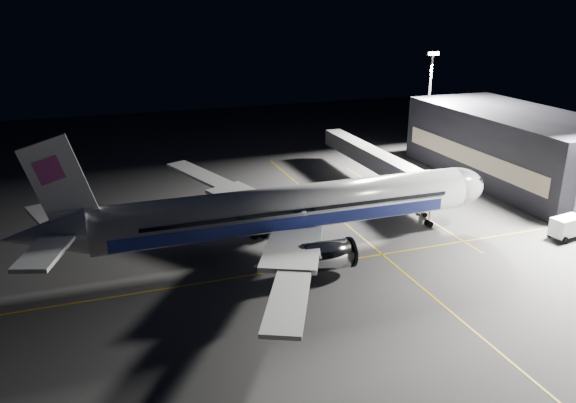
% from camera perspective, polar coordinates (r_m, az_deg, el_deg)
% --- Properties ---
extents(ground, '(200.00, 200.00, 0.00)m').
position_cam_1_polar(ground, '(72.05, 0.22, -4.60)').
color(ground, '#4C4C4F').
rests_on(ground, ground).
extents(guide_line_main, '(0.25, 80.00, 0.01)m').
position_cam_1_polar(guide_line_main, '(75.71, 7.38, -3.53)').
color(guide_line_main, gold).
rests_on(guide_line_main, ground).
extents(guide_line_cross, '(70.00, 0.25, 0.01)m').
position_cam_1_polar(guide_line_cross, '(66.96, 1.95, -6.59)').
color(guide_line_cross, gold).
rests_on(guide_line_cross, ground).
extents(guide_line_side, '(0.25, 40.00, 0.01)m').
position_cam_1_polar(guide_line_side, '(89.34, 11.43, -0.08)').
color(guide_line_side, gold).
rests_on(guide_line_side, ground).
extents(airliner, '(61.48, 54.22, 16.64)m').
position_cam_1_polar(airliner, '(69.75, -0.61, -0.86)').
color(airliner, silver).
rests_on(airliner, ground).
extents(terminal, '(18.12, 40.00, 12.00)m').
position_cam_1_polar(terminal, '(104.59, 21.99, 5.19)').
color(terminal, black).
rests_on(terminal, ground).
extents(jet_bridge, '(3.60, 34.40, 6.30)m').
position_cam_1_polar(jet_bridge, '(94.62, 9.17, 4.08)').
color(jet_bridge, '#B2B2B7').
rests_on(jet_bridge, ground).
extents(floodlight_mast_north, '(2.40, 0.68, 20.70)m').
position_cam_1_polar(floodlight_mast_north, '(113.81, 14.17, 10.39)').
color(floodlight_mast_north, '#59595E').
rests_on(floodlight_mast_north, ground).
extents(service_truck, '(6.03, 3.19, 2.94)m').
position_cam_1_polar(service_truck, '(83.03, 26.67, -2.26)').
color(service_truck, white).
rests_on(service_truck, ground).
extents(baggage_tug, '(2.80, 2.54, 1.66)m').
position_cam_1_polar(baggage_tug, '(87.10, -3.84, 0.29)').
color(baggage_tug, black).
rests_on(baggage_tug, ground).
extents(safety_cone_a, '(0.34, 0.34, 0.51)m').
position_cam_1_polar(safety_cone_a, '(77.60, -4.18, -2.61)').
color(safety_cone_a, orange).
rests_on(safety_cone_a, ground).
extents(safety_cone_b, '(0.41, 0.41, 0.61)m').
position_cam_1_polar(safety_cone_b, '(74.35, -3.63, -3.59)').
color(safety_cone_b, orange).
rests_on(safety_cone_b, ground).
extents(safety_cone_c, '(0.40, 0.40, 0.60)m').
position_cam_1_polar(safety_cone_c, '(83.73, -0.17, -0.82)').
color(safety_cone_c, orange).
rests_on(safety_cone_c, ground).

